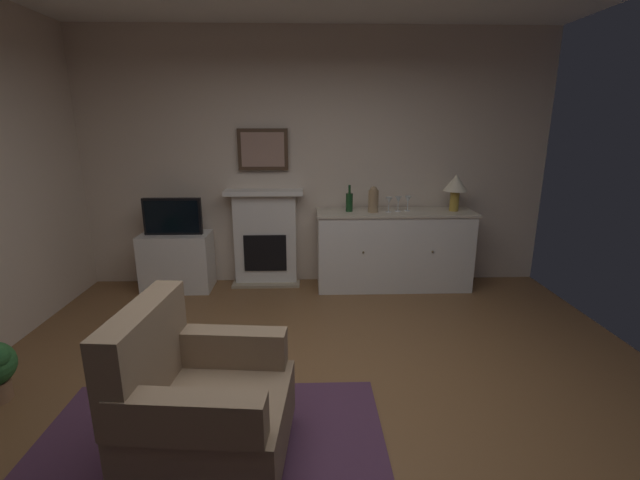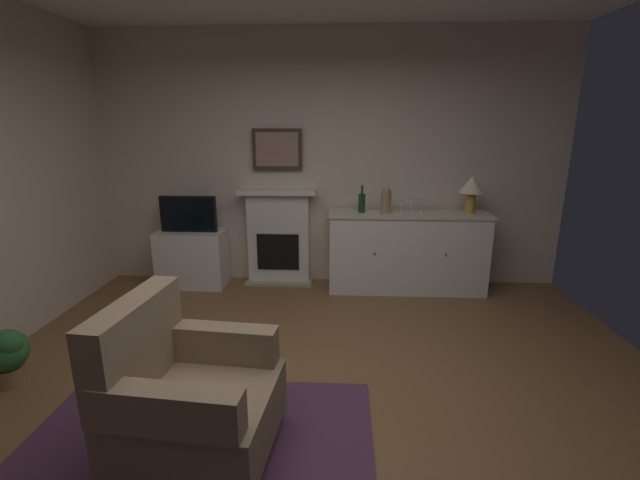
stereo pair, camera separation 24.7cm
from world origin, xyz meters
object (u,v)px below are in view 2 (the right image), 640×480
vase_decorative (386,200)px  tv_cabinet (193,258)px  tv_set (188,214)px  armchair (187,395)px  wine_glass_left (402,202)px  sideboard_cabinet (407,252)px  potted_plant_fern (6,353)px  fireplace_unit (279,237)px  framed_picture (277,149)px  table_lamp (472,187)px  wine_glass_center (412,202)px  wine_bottle (362,202)px  wine_glass_right (422,201)px

vase_decorative → tv_cabinet: (-2.17, 0.06, -0.70)m
tv_set → armchair: size_ratio=0.67×
wine_glass_left → vase_decorative: 0.17m
sideboard_cabinet → armchair: armchair is taller
potted_plant_fern → fireplace_unit: bearing=53.6°
framed_picture → wine_glass_left: framed_picture is taller
table_lamp → wine_glass_center: (-0.62, -0.01, -0.16)m
wine_glass_center → armchair: size_ratio=0.18×
wine_bottle → vase_decorative: size_ratio=1.03×
tv_cabinet → potted_plant_fern: 2.13m
table_lamp → tv_cabinet: size_ratio=0.53×
wine_glass_left → wine_glass_right: bearing=16.9°
framed_picture → tv_cabinet: bearing=-168.0°
sideboard_cabinet → table_lamp: size_ratio=4.31×
sideboard_cabinet → potted_plant_fern: size_ratio=4.01×
fireplace_unit → tv_set: bearing=-169.2°
tv_cabinet → table_lamp: bearing=-0.3°
sideboard_cabinet → tv_set: tv_set is taller
wine_bottle → sideboard_cabinet: bearing=0.1°
sideboard_cabinet → wine_glass_left: bearing=-148.7°
sideboard_cabinet → table_lamp: table_lamp is taller
wine_bottle → wine_glass_left: bearing=-6.8°
wine_glass_center → tv_set: bearing=180.0°
vase_decorative → table_lamp: bearing=3.2°
sideboard_cabinet → wine_bottle: 0.75m
sideboard_cabinet → tv_set: 2.46m
framed_picture → fireplace_unit: bearing=-90.0°
fireplace_unit → wine_bottle: 1.05m
table_lamp → wine_bottle: 1.17m
wine_bottle → armchair: wine_bottle is taller
armchair → sideboard_cabinet: bearing=59.2°
potted_plant_fern → sideboard_cabinet: bearing=33.3°
wine_glass_left → tv_set: bearing=178.9°
wine_glass_right → tv_set: (-2.56, -0.02, -0.16)m
framed_picture → sideboard_cabinet: framed_picture is taller
framed_picture → table_lamp: 2.14m
fireplace_unit → wine_glass_center: size_ratio=6.67×
fireplace_unit → tv_cabinet: (-0.97, -0.16, -0.23)m
fireplace_unit → wine_glass_center: bearing=-7.2°
wine_glass_right → fireplace_unit: bearing=174.2°
table_lamp → wine_glass_right: (-0.51, 0.02, -0.16)m
framed_picture → tv_cabinet: size_ratio=0.73×
sideboard_cabinet → wine_glass_center: wine_glass_center is taller
potted_plant_fern → armchair: armchair is taller
wine_glass_right → potted_plant_fern: size_ratio=0.38×
potted_plant_fern → table_lamp: bearing=28.5°
framed_picture → armchair: (-0.11, -2.83, -1.15)m
tv_cabinet → framed_picture: bearing=12.0°
wine_glass_left → vase_decorative: size_ratio=0.59×
wine_glass_right → vase_decorative: (-0.39, -0.07, 0.02)m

